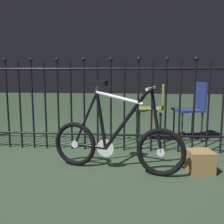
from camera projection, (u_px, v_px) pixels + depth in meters
ground_plane at (104, 165)px, 2.74m from camera, size 20.00×20.00×0.00m
iron_fence at (104, 102)px, 3.20m from camera, size 4.76×0.07×1.23m
bicycle at (115, 141)px, 2.55m from camera, size 1.34×0.45×0.90m
chair_navy at (193, 105)px, 3.75m from camera, size 0.46×0.45×0.85m
chair_olive at (155, 106)px, 3.65m from camera, size 0.45×0.44×0.82m
display_crate at (200, 161)px, 2.53m from camera, size 0.27×0.27×0.22m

